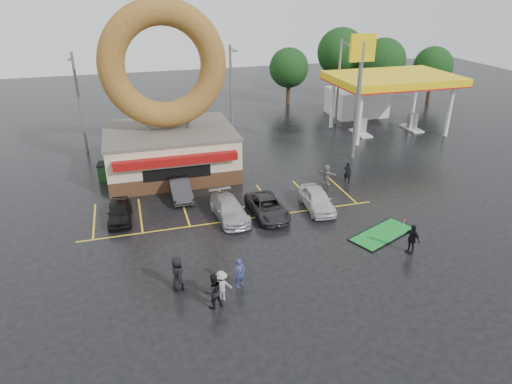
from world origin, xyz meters
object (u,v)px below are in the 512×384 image
object	(u,v)px
car_white	(317,199)
donut_shop	(168,120)
streetlight_right	(339,81)
dumpster	(111,172)
streetlight_mid	(231,89)
car_silver	(229,209)
shell_sign	(360,74)
car_dgrey	(180,189)
person_cameraman	(412,239)
person_blue	(240,273)
gas_station	(376,90)
streetlight_left	(79,101)
car_black	(119,212)
car_grey	(267,207)
putting_green	(382,234)

from	to	relation	value
car_white	donut_shop	bearing A→B (deg)	137.43
streetlight_right	dumpster	world-z (taller)	streetlight_right
streetlight_mid	car_silver	size ratio (longest dim) A/B	1.96
shell_sign	car_dgrey	xyz separation A→B (m)	(-16.00, -4.00, -6.71)
streetlight_right	person_cameraman	world-z (taller)	streetlight_right
person_cameraman	car_dgrey	bearing A→B (deg)	-150.86
person_blue	dumpster	bearing A→B (deg)	90.29
gas_station	streetlight_left	world-z (taller)	streetlight_left
streetlight_right	car_silver	world-z (taller)	streetlight_right
person_cameraman	dumpster	distance (m)	23.30
car_dgrey	person_cameraman	distance (m)	16.41
car_dgrey	streetlight_left	bearing A→B (deg)	119.25
streetlight_right	dumpster	bearing A→B (deg)	-159.28
car_black	car_white	distance (m)	13.36
car_black	car_white	size ratio (longest dim) A/B	0.88
car_grey	person_blue	xyz separation A→B (m)	(-3.72, -7.16, 0.20)
person_cameraman	shell_sign	bearing A→B (deg)	147.51
person_blue	dumpster	distance (m)	17.75
streetlight_right	car_grey	xyz separation A→B (m)	(-13.72, -18.42, -4.16)
putting_green	car_dgrey	bearing A→B (deg)	141.94
shell_sign	person_blue	bearing A→B (deg)	-132.67
donut_shop	person_cameraman	size ratio (longest dim) A/B	7.38
streetlight_mid	car_black	xyz separation A→B (m)	(-11.31, -15.39, -4.15)
car_white	streetlight_left	bearing A→B (deg)	138.29
shell_sign	putting_green	bearing A→B (deg)	-109.25
person_blue	person_cameraman	size ratio (longest dim) A/B	0.90
donut_shop	putting_green	world-z (taller)	donut_shop
donut_shop	shell_sign	world-z (taller)	donut_shop
streetlight_left	streetlight_mid	world-z (taller)	same
car_white	putting_green	xyz separation A→B (m)	(2.57, -4.48, -0.68)
donut_shop	shell_sign	bearing A→B (deg)	-3.47
person_blue	car_silver	bearing A→B (deg)	60.20
shell_sign	donut_shop	bearing A→B (deg)	176.53
gas_station	streetlight_right	distance (m)	4.26
streetlight_left	putting_green	bearing A→B (deg)	-48.53
streetlight_left	car_white	bearing A→B (deg)	-45.92
putting_green	person_blue	bearing A→B (deg)	-164.86
car_dgrey	putting_green	world-z (taller)	car_dgrey
shell_sign	car_silver	xyz separation A→B (m)	(-13.27, -8.17, -6.71)
gas_station	car_silver	xyz separation A→B (m)	(-20.27, -17.11, -3.03)
car_black	car_dgrey	world-z (taller)	car_dgrey
person_cameraman	car_silver	bearing A→B (deg)	-145.12
gas_station	dumpster	world-z (taller)	gas_station
shell_sign	streetlight_mid	xyz separation A→B (m)	(-9.00, 8.92, -2.60)
gas_station	car_silver	distance (m)	26.70
donut_shop	person_cameraman	xyz separation A→B (m)	(11.94, -16.22, -3.55)
streetlight_right	car_white	bearing A→B (deg)	-118.74
car_dgrey	shell_sign	bearing A→B (deg)	12.86
donut_shop	streetlight_right	bearing A→B (deg)	25.21
streetlight_mid	person_blue	xyz separation A→B (m)	(-5.43, -24.58, -3.96)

